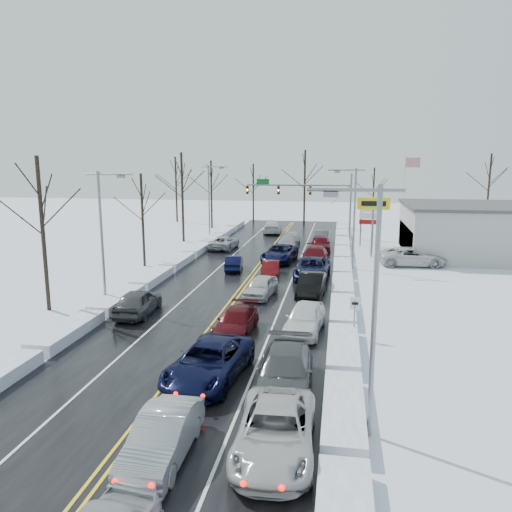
% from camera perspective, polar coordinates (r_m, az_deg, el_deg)
% --- Properties ---
extents(ground, '(160.00, 160.00, 0.00)m').
position_cam_1_polar(ground, '(36.94, -2.05, -4.32)').
color(ground, silver).
rests_on(ground, ground).
extents(road_surface, '(14.00, 84.00, 0.01)m').
position_cam_1_polar(road_surface, '(38.84, -1.45, -3.54)').
color(road_surface, black).
rests_on(road_surface, ground).
extents(snow_bank_left, '(1.57, 72.00, 0.66)m').
position_cam_1_polar(snow_bank_left, '(40.94, -11.97, -3.02)').
color(snow_bank_left, white).
rests_on(snow_bank_left, ground).
extents(snow_bank_right, '(1.57, 72.00, 0.66)m').
position_cam_1_polar(snow_bank_right, '(38.16, 9.85, -3.97)').
color(snow_bank_right, white).
rests_on(snow_bank_right, ground).
extents(traffic_signal_mast, '(13.28, 0.39, 8.00)m').
position_cam_1_polar(traffic_signal_mast, '(63.13, 6.17, 7.11)').
color(traffic_signal_mast, slate).
rests_on(traffic_signal_mast, ground).
extents(tires_plus_sign, '(3.20, 0.34, 6.00)m').
position_cam_1_polar(tires_plus_sign, '(51.20, 13.26, 5.41)').
color(tires_plus_sign, slate).
rests_on(tires_plus_sign, ground).
extents(used_vehicles_sign, '(2.20, 0.22, 4.65)m').
position_cam_1_polar(used_vehicles_sign, '(57.34, 12.83, 4.33)').
color(used_vehicles_sign, slate).
rests_on(used_vehicles_sign, ground).
extents(speed_limit_sign, '(0.55, 0.09, 2.35)m').
position_cam_1_polar(speed_limit_sign, '(28.11, 11.22, -6.06)').
color(speed_limit_sign, slate).
rests_on(speed_limit_sign, ground).
extents(flagpole, '(1.87, 1.20, 10.00)m').
position_cam_1_polar(flagpole, '(65.48, 16.67, 7.25)').
color(flagpole, silver).
rests_on(flagpole, ground).
extents(dealership_building, '(20.40, 12.40, 5.30)m').
position_cam_1_polar(dealership_building, '(55.93, 26.94, 2.54)').
color(dealership_building, '#A2A19D').
rests_on(dealership_building, ground).
extents(streetlight_se, '(3.20, 0.25, 9.00)m').
position_cam_1_polar(streetlight_se, '(17.50, 12.83, -4.15)').
color(streetlight_se, slate).
rests_on(streetlight_se, ground).
extents(streetlight_ne, '(3.20, 0.25, 9.00)m').
position_cam_1_polar(streetlight_ne, '(45.11, 10.94, 5.17)').
color(streetlight_ne, slate).
rests_on(streetlight_ne, ground).
extents(streetlight_sw, '(3.20, 0.25, 9.00)m').
position_cam_1_polar(streetlight_sw, '(34.84, -16.98, 3.18)').
color(streetlight_sw, slate).
rests_on(streetlight_sw, ground).
extents(streetlight_nw, '(3.20, 0.25, 9.00)m').
position_cam_1_polar(streetlight_nw, '(61.05, -5.22, 6.83)').
color(streetlight_nw, slate).
rests_on(streetlight_nw, ground).
extents(tree_left_b, '(4.00, 4.00, 10.00)m').
position_cam_1_polar(tree_left_b, '(34.52, -23.41, 5.48)').
color(tree_left_b, '#2D231C').
rests_on(tree_left_b, ground).
extents(tree_left_c, '(3.40, 3.40, 8.50)m').
position_cam_1_polar(tree_left_c, '(46.55, -12.91, 6.05)').
color(tree_left_c, '#2D231C').
rests_on(tree_left_c, ground).
extents(tree_left_d, '(4.20, 4.20, 10.50)m').
position_cam_1_polar(tree_left_d, '(59.83, -8.46, 8.62)').
color(tree_left_d, '#2D231C').
rests_on(tree_left_d, ground).
extents(tree_left_e, '(3.80, 3.80, 9.50)m').
position_cam_1_polar(tree_left_e, '(71.26, -5.14, 8.52)').
color(tree_left_e, '#2D231C').
rests_on(tree_left_e, ground).
extents(tree_far_a, '(4.00, 4.00, 10.00)m').
position_cam_1_polar(tree_far_a, '(79.05, -9.15, 8.93)').
color(tree_far_a, '#2D231C').
rests_on(tree_far_a, ground).
extents(tree_far_b, '(3.60, 3.60, 9.00)m').
position_cam_1_polar(tree_far_b, '(77.10, -0.32, 8.49)').
color(tree_far_b, '#2D231C').
rests_on(tree_far_b, ground).
extents(tree_far_c, '(4.40, 4.40, 11.00)m').
position_cam_1_polar(tree_far_c, '(74.09, 5.60, 9.42)').
color(tree_far_c, '#2D231C').
rests_on(tree_far_c, ground).
extents(tree_far_d, '(3.40, 3.40, 8.50)m').
position_cam_1_polar(tree_far_d, '(75.62, 13.31, 7.88)').
color(tree_far_d, '#2D231C').
rests_on(tree_far_d, ground).
extents(tree_far_e, '(4.20, 4.20, 10.50)m').
position_cam_1_polar(tree_far_e, '(78.71, 25.15, 8.27)').
color(tree_far_e, '#2D231C').
rests_on(tree_far_e, ground).
extents(queued_car_1, '(1.69, 4.77, 1.57)m').
position_cam_1_polar(queued_car_1, '(18.20, -10.59, -21.80)').
color(queued_car_1, '#96989E').
rests_on(queued_car_1, ground).
extents(queued_car_2, '(3.47, 6.36, 1.69)m').
position_cam_1_polar(queued_car_2, '(23.32, -5.34, -13.87)').
color(queued_car_2, black).
rests_on(queued_car_2, ground).
extents(queued_car_3, '(2.19, 4.88, 1.39)m').
position_cam_1_polar(queued_car_3, '(28.87, -2.29, -8.80)').
color(queued_car_3, '#47090E').
rests_on(queued_car_3, ground).
extents(queued_car_4, '(2.33, 4.57, 1.49)m').
position_cam_1_polar(queued_car_4, '(36.14, 0.58, -4.66)').
color(queued_car_4, silver).
rests_on(queued_car_4, ground).
extents(queued_car_5, '(1.75, 4.17, 1.34)m').
position_cam_1_polar(queued_car_5, '(42.02, 1.70, -2.41)').
color(queued_car_5, '#510A0E').
rests_on(queued_car_5, ground).
extents(queued_car_6, '(3.35, 6.14, 1.63)m').
position_cam_1_polar(queued_car_6, '(48.29, 2.70, -0.63)').
color(queued_car_6, black).
rests_on(queued_car_6, ground).
extents(queued_car_7, '(2.29, 5.27, 1.51)m').
position_cam_1_polar(queued_car_7, '(54.72, 3.61, 0.75)').
color(queued_car_7, '#9A9DA1').
rests_on(queued_car_7, ground).
extents(queued_car_8, '(1.77, 4.28, 1.45)m').
position_cam_1_polar(queued_car_8, '(58.26, 4.17, 1.38)').
color(queued_car_8, silver).
rests_on(queued_car_8, ground).
extents(queued_car_10, '(2.85, 5.80, 1.58)m').
position_cam_1_polar(queued_car_10, '(18.25, 2.20, -21.50)').
color(queued_car_10, silver).
rests_on(queued_car_10, ground).
extents(queued_car_11, '(2.54, 5.88, 1.69)m').
position_cam_1_polar(queued_car_11, '(22.40, 3.30, -14.94)').
color(queued_car_11, '#434649').
rests_on(queued_car_11, ground).
extents(queued_car_12, '(2.47, 5.10, 1.68)m').
position_cam_1_polar(queued_car_12, '(29.13, 5.57, -8.66)').
color(queued_car_12, white).
rests_on(queued_car_12, ground).
extents(queued_car_13, '(2.04, 5.08, 1.64)m').
position_cam_1_polar(queued_car_13, '(36.54, 6.32, -4.55)').
color(queued_car_13, black).
rests_on(queued_car_13, ground).
extents(queued_car_14, '(2.94, 6.09, 1.67)m').
position_cam_1_polar(queued_car_14, '(41.88, 6.42, -2.52)').
color(queued_car_14, black).
rests_on(queued_car_14, ground).
extents(queued_car_15, '(2.41, 5.89, 1.71)m').
position_cam_1_polar(queued_car_15, '(46.82, 6.74, -1.07)').
color(queued_car_15, '#4C0A10').
rests_on(queued_car_15, ground).
extents(queued_car_16, '(2.33, 5.00, 1.66)m').
position_cam_1_polar(queued_car_16, '(54.11, 7.38, 0.57)').
color(queued_car_16, '#4E0A10').
rests_on(queued_car_16, ground).
extents(queued_car_17, '(1.86, 4.94, 1.61)m').
position_cam_1_polar(queued_car_17, '(58.21, 7.49, 1.31)').
color(queued_car_17, '#404345').
rests_on(queued_car_17, ground).
extents(oncoming_car_0, '(1.92, 4.16, 1.32)m').
position_cam_1_polar(oncoming_car_0, '(44.63, -2.52, -1.61)').
color(oncoming_car_0, black).
rests_on(oncoming_car_0, ground).
extents(oncoming_car_1, '(2.71, 5.40, 1.47)m').
position_cam_1_polar(oncoming_car_1, '(55.02, -3.65, 0.81)').
color(oncoming_car_1, '#ADB0B6').
rests_on(oncoming_car_1, ground).
extents(oncoming_car_2, '(2.79, 5.88, 1.66)m').
position_cam_1_polar(oncoming_car_2, '(66.68, 1.88, 2.64)').
color(oncoming_car_2, silver).
rests_on(oncoming_car_2, ground).
extents(oncoming_car_3, '(2.18, 4.97, 1.67)m').
position_cam_1_polar(oncoming_car_3, '(33.03, -13.27, -6.50)').
color(oncoming_car_3, '#3E4043').
rests_on(oncoming_car_3, ground).
extents(parked_car_0, '(6.28, 3.17, 1.70)m').
position_cam_1_polar(parked_car_0, '(48.59, 17.39, -1.06)').
color(parked_car_0, silver).
rests_on(parked_car_0, ground).
extents(parked_car_1, '(2.23, 4.79, 1.35)m').
position_cam_1_polar(parked_car_1, '(52.53, 20.17, -0.35)').
color(parked_car_1, '#46494B').
rests_on(parked_car_1, ground).
extents(parked_car_2, '(2.15, 4.58, 1.52)m').
position_cam_1_polar(parked_car_2, '(57.48, 17.21, 0.78)').
color(parked_car_2, black).
rests_on(parked_car_2, ground).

